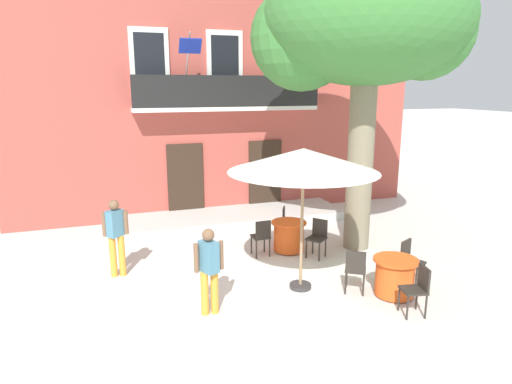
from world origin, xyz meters
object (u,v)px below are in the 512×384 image
at_px(cafe_chair_middle_1, 418,287).
at_px(cafe_chair_middle_0, 355,268).
at_px(cafe_table_middle, 395,277).
at_px(pedestrian_mid_plaza, 116,233).
at_px(cafe_chair_middle_2, 410,259).
at_px(pedestrian_near_entrance, 209,267).
at_px(cafe_table_near_tree, 289,236).
at_px(cafe_chair_near_tree_1, 262,235).
at_px(cafe_chair_near_tree_0, 288,222).
at_px(plane_tree, 364,28).
at_px(cafe_chair_near_tree_2, 318,235).
at_px(cafe_umbrella, 303,161).

bearing_deg(cafe_chair_middle_1, cafe_chair_middle_0, 118.53).
bearing_deg(cafe_table_middle, pedestrian_mid_plaza, 151.64).
relative_size(cafe_chair_middle_2, pedestrian_near_entrance, 0.57).
distance_m(cafe_chair_middle_0, pedestrian_mid_plaza, 5.00).
height_order(cafe_chair_middle_0, pedestrian_near_entrance, pedestrian_near_entrance).
relative_size(cafe_table_near_tree, cafe_chair_middle_0, 0.95).
bearing_deg(cafe_chair_middle_2, cafe_chair_near_tree_1, 134.75).
relative_size(cafe_table_near_tree, cafe_chair_near_tree_0, 0.95).
bearing_deg(cafe_chair_middle_2, plane_tree, 89.26).
height_order(cafe_chair_near_tree_1, cafe_table_middle, cafe_chair_near_tree_1).
height_order(cafe_chair_near_tree_1, cafe_chair_near_tree_2, same).
xyz_separation_m(cafe_chair_near_tree_0, pedestrian_mid_plaza, (-4.31, -0.89, 0.43)).
bearing_deg(cafe_table_middle, cafe_chair_near_tree_0, 101.45).
distance_m(cafe_chair_near_tree_0, cafe_chair_middle_0, 3.27).
relative_size(cafe_umbrella, pedestrian_near_entrance, 1.81).
distance_m(cafe_table_near_tree, cafe_chair_near_tree_0, 0.77).
relative_size(plane_tree, cafe_chair_near_tree_1, 7.59).
height_order(cafe_chair_near_tree_2, cafe_chair_middle_1, same).
relative_size(plane_tree, cafe_chair_near_tree_2, 7.59).
relative_size(cafe_chair_near_tree_1, cafe_chair_near_tree_2, 1.00).
xyz_separation_m(cafe_table_near_tree, cafe_umbrella, (-0.59, -2.00, 2.22)).
bearing_deg(cafe_chair_near_tree_0, pedestrian_mid_plaza, -168.36).
bearing_deg(cafe_chair_middle_2, cafe_chair_near_tree_2, 119.90).
relative_size(cafe_chair_near_tree_2, pedestrian_mid_plaza, 0.54).
bearing_deg(plane_tree, cafe_chair_middle_2, -90.74).
bearing_deg(cafe_chair_near_tree_2, cafe_table_near_tree, 132.85).
xyz_separation_m(cafe_chair_near_tree_2, pedestrian_near_entrance, (-3.07, -1.88, 0.37)).
xyz_separation_m(cafe_chair_middle_2, cafe_umbrella, (-2.22, 0.51, 2.08)).
relative_size(cafe_chair_near_tree_1, cafe_chair_middle_2, 1.00).
relative_size(cafe_chair_middle_0, pedestrian_mid_plaza, 0.54).
xyz_separation_m(cafe_chair_near_tree_1, cafe_chair_near_tree_2, (1.26, -0.45, 0.00)).
bearing_deg(cafe_chair_near_tree_2, cafe_chair_near_tree_0, 101.14).
bearing_deg(cafe_umbrella, cafe_chair_middle_1, -47.70).
height_order(cafe_table_near_tree, cafe_chair_near_tree_0, cafe_chair_near_tree_0).
bearing_deg(plane_tree, cafe_chair_middle_0, -119.93).
height_order(plane_tree, cafe_table_near_tree, plane_tree).
height_order(cafe_chair_near_tree_2, cafe_table_middle, cafe_chair_near_tree_2).
bearing_deg(pedestrian_near_entrance, cafe_chair_near_tree_1, 52.08).
relative_size(cafe_chair_near_tree_0, pedestrian_mid_plaza, 0.54).
height_order(cafe_chair_middle_2, pedestrian_mid_plaza, pedestrian_mid_plaza).
distance_m(cafe_chair_near_tree_1, cafe_chair_middle_1, 3.92).
distance_m(plane_tree, cafe_chair_middle_1, 5.91).
bearing_deg(cafe_chair_near_tree_1, cafe_table_near_tree, 7.87).
xyz_separation_m(cafe_table_middle, pedestrian_mid_plaza, (-5.04, 2.72, 0.57)).
distance_m(cafe_chair_middle_1, cafe_chair_middle_2, 1.35).
relative_size(cafe_chair_near_tree_1, pedestrian_mid_plaza, 0.54).
height_order(cafe_chair_near_tree_1, cafe_umbrella, cafe_umbrella).
distance_m(cafe_table_middle, cafe_chair_middle_2, 0.77).
xyz_separation_m(cafe_chair_middle_1, pedestrian_near_entrance, (-3.48, 1.23, 0.37)).
xyz_separation_m(cafe_chair_middle_0, cafe_chair_middle_1, (0.60, -1.10, 0.00)).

